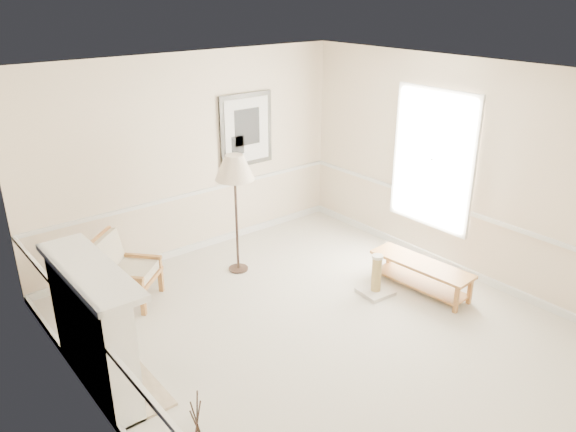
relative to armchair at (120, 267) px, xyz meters
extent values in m
plane|color=silver|center=(1.49, -2.01, -0.47)|extent=(5.50, 5.50, 0.00)
cube|color=beige|center=(1.49, 0.74, 0.98)|extent=(5.00, 0.04, 2.90)
cube|color=beige|center=(1.49, -4.76, 0.98)|extent=(5.00, 0.04, 2.90)
cube|color=beige|center=(-1.01, -2.01, 0.98)|extent=(0.04, 5.50, 2.90)
cube|color=beige|center=(3.99, -2.01, 0.98)|extent=(0.04, 5.50, 2.90)
cube|color=white|center=(1.49, -2.01, 2.43)|extent=(5.00, 5.50, 0.04)
cube|color=white|center=(1.49, 0.72, -0.42)|extent=(4.95, 0.04, 0.10)
cube|color=white|center=(1.49, 0.72, 0.43)|extent=(4.95, 0.04, 0.05)
cube|color=white|center=(3.95, -1.61, 1.03)|extent=(0.03, 1.20, 1.80)
cube|color=white|center=(3.94, -1.61, 1.03)|extent=(0.05, 1.34, 1.94)
cube|color=black|center=(2.44, 0.71, 1.23)|extent=(0.92, 0.04, 1.10)
cube|color=white|center=(2.44, 0.68, 1.23)|extent=(0.78, 0.01, 0.96)
cube|color=black|center=(2.44, 0.68, 1.28)|extent=(0.45, 0.01, 0.55)
cube|color=white|center=(-0.87, -1.41, 0.15)|extent=(0.28, 1.50, 1.25)
cube|color=white|center=(-0.82, -1.41, 0.81)|extent=(0.46, 1.64, 0.06)
cube|color=#C6B28E|center=(-0.72, -1.41, 0.08)|extent=(0.02, 1.05, 0.95)
cube|color=black|center=(-0.71, -1.41, -0.05)|extent=(0.02, 0.62, 0.58)
cube|color=gold|center=(-0.71, -1.41, -0.31)|extent=(0.01, 0.66, 0.05)
cube|color=#C6B28E|center=(-0.71, -1.41, -0.46)|extent=(0.60, 1.50, 0.03)
cylinder|color=black|center=(-0.66, -3.02, 0.09)|extent=(0.03, 0.13, 0.47)
cylinder|color=black|center=(-0.66, -3.02, 0.05)|extent=(0.04, 0.16, 0.38)
cylinder|color=black|center=(-0.66, -3.02, 0.12)|extent=(0.03, 0.07, 0.55)
cube|color=#9D6A32|center=(0.04, -0.48, -0.29)|extent=(0.08, 0.08, 0.36)
cube|color=#9D6A32|center=(-0.34, -0.05, -0.29)|extent=(0.08, 0.08, 0.36)
cube|color=#9D6A32|center=(0.48, -0.10, -0.29)|extent=(0.08, 0.08, 0.36)
cube|color=#9D6A32|center=(0.09, 0.34, -0.29)|extent=(0.08, 0.08, 0.36)
cube|color=#9D6A32|center=(0.07, -0.07, -0.14)|extent=(0.93, 0.93, 0.05)
cube|color=#9D6A32|center=(-0.13, 0.15, 0.15)|extent=(0.59, 0.55, 0.51)
cube|color=#9D6A32|center=(-0.15, -0.27, 0.02)|extent=(0.48, 0.53, 0.05)
cube|color=#9D6A32|center=(0.28, 0.12, 0.02)|extent=(0.48, 0.53, 0.05)
cube|color=white|center=(0.07, -0.07, -0.06)|extent=(0.85, 0.85, 0.11)
cube|color=white|center=(-0.10, 0.11, 0.17)|extent=(0.57, 0.54, 0.46)
cylinder|color=black|center=(1.60, -0.23, -0.46)|extent=(0.27, 0.27, 0.03)
cylinder|color=black|center=(1.60, -0.23, 0.31)|extent=(0.04, 0.04, 1.51)
cone|color=#FCE5C9|center=(1.60, -0.23, 1.04)|extent=(0.65, 0.65, 0.33)
cube|color=#9D6A32|center=(3.14, -2.19, -0.10)|extent=(0.52, 1.40, 0.04)
cube|color=#9D6A32|center=(3.14, -2.19, -0.37)|extent=(0.45, 1.30, 0.03)
cube|color=#9D6A32|center=(3.03, -2.83, -0.29)|extent=(0.05, 0.05, 0.35)
cube|color=#9D6A32|center=(3.35, -2.80, -0.29)|extent=(0.05, 0.05, 0.35)
cube|color=#9D6A32|center=(2.94, -1.57, -0.29)|extent=(0.05, 0.05, 0.35)
cube|color=#9D6A32|center=(3.25, -1.55, -0.29)|extent=(0.05, 0.05, 0.35)
cube|color=silver|center=(2.62, -1.89, -0.45)|extent=(0.42, 0.42, 0.05)
cylinder|color=tan|center=(2.62, -1.89, -0.19)|extent=(0.13, 0.13, 0.46)
cylinder|color=silver|center=(2.62, -1.89, 0.06)|extent=(0.14, 0.14, 0.04)
camera|label=1|loc=(-2.26, -6.14, 3.24)|focal=35.00mm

